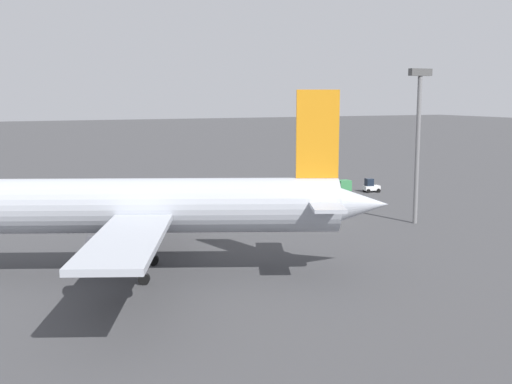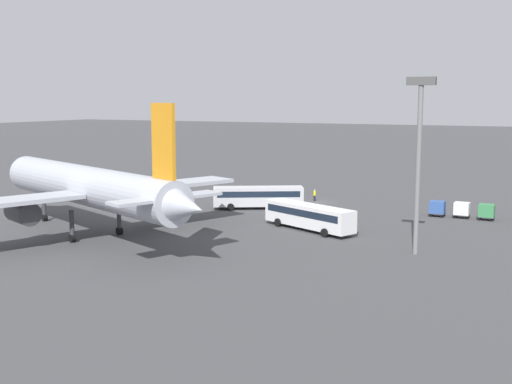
# 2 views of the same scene
# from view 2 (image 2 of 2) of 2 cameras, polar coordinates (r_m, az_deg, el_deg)

# --- Properties ---
(ground_plane) EXTENTS (600.00, 600.00, 0.00)m
(ground_plane) POSITION_cam_2_polar(r_m,az_deg,el_deg) (97.41, 5.61, -0.87)
(ground_plane) COLOR #424244
(airplane) EXTENTS (40.48, 35.03, 15.05)m
(airplane) POSITION_cam_2_polar(r_m,az_deg,el_deg) (73.85, -14.57, 0.41)
(airplane) COLOR #B2B7C1
(airplane) RESTS_ON ground
(shuttle_bus_near) EXTENTS (12.45, 8.57, 3.10)m
(shuttle_bus_near) POSITION_cam_2_polar(r_m,az_deg,el_deg) (90.71, 0.19, -0.32)
(shuttle_bus_near) COLOR silver
(shuttle_bus_near) RESTS_ON ground
(shuttle_bus_far) EXTENTS (12.72, 7.71, 3.03)m
(shuttle_bus_far) POSITION_cam_2_polar(r_m,az_deg,el_deg) (76.04, 4.72, -2.05)
(shuttle_bus_far) COLOR white
(shuttle_bus_far) RESTS_ON ground
(worker_person) EXTENTS (0.38, 0.38, 1.74)m
(worker_person) POSITION_cam_2_polar(r_m,az_deg,el_deg) (98.07, 5.23, -0.29)
(worker_person) COLOR #1E1E2D
(worker_person) RESTS_ON ground
(cargo_cart_green) EXTENTS (2.02, 1.71, 2.06)m
(cargo_cart_green) POSITION_cam_2_polar(r_m,az_deg,el_deg) (87.30, 19.81, -1.60)
(cargo_cart_green) COLOR #38383D
(cargo_cart_green) RESTS_ON ground
(cargo_cart_white) EXTENTS (2.02, 1.71, 2.06)m
(cargo_cart_white) POSITION_cam_2_polar(r_m,az_deg,el_deg) (87.83, 17.83, -1.45)
(cargo_cart_white) COLOR #38383D
(cargo_cart_white) RESTS_ON ground
(cargo_cart_blue) EXTENTS (2.02, 1.71, 2.06)m
(cargo_cart_blue) POSITION_cam_2_polar(r_m,az_deg,el_deg) (88.05, 15.82, -1.34)
(cargo_cart_blue) COLOR #38383D
(cargo_cart_blue) RESTS_ON ground
(light_pole) EXTENTS (2.80, 0.70, 17.53)m
(light_pole) POSITION_cam_2_polar(r_m,az_deg,el_deg) (64.91, 14.29, 3.91)
(light_pole) COLOR slate
(light_pole) RESTS_ON ground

